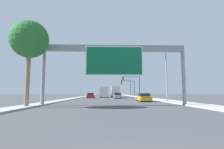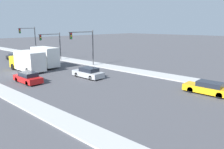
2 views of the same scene
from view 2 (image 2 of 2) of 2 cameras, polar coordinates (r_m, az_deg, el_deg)
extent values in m
cube|color=#ACACAC|center=(49.43, -13.59, 4.17)|extent=(3.00, 120.00, 0.15)
cube|color=red|center=(29.47, -21.12, -1.04)|extent=(1.79, 4.46, 0.68)
cube|color=#1E232D|center=(29.14, -21.01, 0.04)|extent=(1.58, 2.32, 0.53)
cylinder|color=black|center=(30.42, -23.58, -1.23)|extent=(0.22, 0.64, 0.64)
cylinder|color=black|center=(31.06, -20.95, -0.73)|extent=(0.22, 0.64, 0.64)
cylinder|color=black|center=(27.97, -21.23, -2.17)|extent=(0.22, 0.64, 0.64)
cylinder|color=black|center=(28.67, -18.44, -1.61)|extent=(0.22, 0.64, 0.64)
cube|color=#A5A8AD|center=(30.45, -6.32, 0.19)|extent=(1.85, 4.77, 0.71)
cube|color=#1E232D|center=(30.15, -6.05, 1.28)|extent=(1.62, 2.48, 0.54)
cylinder|color=black|center=(31.10, -9.24, -0.03)|extent=(0.22, 0.64, 0.64)
cylinder|color=black|center=(32.11, -6.97, 0.44)|extent=(0.22, 0.64, 0.64)
cylinder|color=black|center=(28.90, -5.58, -0.90)|extent=(0.22, 0.64, 0.64)
cylinder|color=black|center=(29.98, -3.28, -0.36)|extent=(0.22, 0.64, 0.64)
cube|color=black|center=(49.80, -24.13, 4.01)|extent=(1.80, 4.31, 0.71)
cube|color=#1E232D|center=(49.53, -24.09, 4.70)|extent=(1.58, 2.24, 0.54)
cylinder|color=black|center=(50.75, -25.53, 3.78)|extent=(0.22, 0.64, 0.64)
cylinder|color=black|center=(51.35, -23.91, 4.02)|extent=(0.22, 0.64, 0.64)
cylinder|color=black|center=(48.30, -24.31, 3.51)|extent=(0.22, 0.64, 0.64)
cylinder|color=black|center=(48.94, -22.63, 3.76)|extent=(0.22, 0.64, 0.64)
cube|color=gold|center=(25.13, 23.56, -3.54)|extent=(1.75, 4.74, 0.66)
cube|color=#1E232D|center=(24.92, 24.20, -2.33)|extent=(1.54, 2.46, 0.51)
cylinder|color=black|center=(24.97, 19.77, -3.77)|extent=(0.22, 0.64, 0.64)
cylinder|color=black|center=(26.35, 21.07, -3.04)|extent=(0.22, 0.64, 0.64)
cylinder|color=black|center=(24.07, 26.22, -4.95)|extent=(0.22, 0.64, 0.64)
cylinder|color=black|center=(25.50, 27.21, -4.11)|extent=(0.22, 0.64, 0.64)
cube|color=yellow|center=(39.57, -23.16, 3.16)|extent=(2.29, 2.12, 1.87)
cube|color=silver|center=(36.11, -20.69, 3.37)|extent=(2.49, 5.46, 2.89)
cylinder|color=black|center=(39.16, -24.47, 1.86)|extent=(0.28, 1.00, 1.00)
cylinder|color=black|center=(40.05, -21.58, 2.33)|extent=(0.28, 1.00, 1.00)
cylinder|color=black|center=(34.63, -21.11, 0.87)|extent=(0.28, 1.00, 1.00)
cylinder|color=black|center=(35.64, -17.95, 1.42)|extent=(0.28, 1.00, 1.00)
cube|color=navy|center=(42.12, -19.53, 4.11)|extent=(2.22, 2.02, 2.07)
cube|color=silver|center=(38.93, -17.05, 4.47)|extent=(2.41, 5.19, 3.19)
cylinder|color=black|center=(41.67, -20.66, 2.77)|extent=(0.28, 1.00, 1.00)
cylinder|color=black|center=(42.66, -18.12, 3.17)|extent=(0.28, 1.00, 1.00)
cylinder|color=black|center=(37.50, -17.29, 2.00)|extent=(0.28, 1.00, 1.00)
cylinder|color=black|center=(38.60, -14.57, 2.46)|extent=(0.28, 1.00, 1.00)
cylinder|color=#4C4C4F|center=(39.06, -5.01, 6.88)|extent=(0.20, 0.20, 6.33)
cylinder|color=#4C4C4F|center=(37.19, -8.06, 10.94)|extent=(5.14, 0.14, 0.14)
cube|color=black|center=(35.86, -10.73, 9.87)|extent=(0.35, 0.28, 1.05)
cylinder|color=red|center=(35.72, -10.59, 10.42)|extent=(0.22, 0.04, 0.22)
cylinder|color=yellow|center=(35.74, -10.57, 9.86)|extent=(0.22, 0.04, 0.22)
cylinder|color=green|center=(35.75, -10.55, 9.30)|extent=(0.22, 0.04, 0.22)
cylinder|color=#4C4C4F|center=(46.90, -13.39, 7.16)|extent=(0.20, 0.20, 5.70)
cylinder|color=#4C4C4F|center=(45.45, -16.07, 10.07)|extent=(4.76, 0.14, 0.14)
cube|color=black|center=(44.45, -18.23, 9.15)|extent=(0.35, 0.28, 1.05)
cylinder|color=red|center=(44.29, -18.16, 9.59)|extent=(0.22, 0.04, 0.22)
cylinder|color=yellow|center=(44.31, -18.13, 9.14)|extent=(0.22, 0.04, 0.22)
cylinder|color=green|center=(44.33, -18.10, 8.69)|extent=(0.22, 0.04, 0.22)
cylinder|color=#4C4C4F|center=(55.38, -19.36, 8.15)|extent=(0.20, 0.20, 6.78)
cylinder|color=#4C4C4F|center=(54.36, -21.44, 11.19)|extent=(3.92, 0.14, 0.14)
cube|color=black|center=(53.65, -22.98, 10.44)|extent=(0.35, 0.28, 1.05)
cylinder|color=red|center=(53.50, -22.94, 10.81)|extent=(0.22, 0.04, 0.22)
cylinder|color=yellow|center=(53.50, -22.91, 10.44)|extent=(0.22, 0.04, 0.22)
cylinder|color=green|center=(53.51, -22.88, 10.07)|extent=(0.22, 0.04, 0.22)
camera|label=1|loc=(28.14, 91.46, -12.08)|focal=28.00mm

